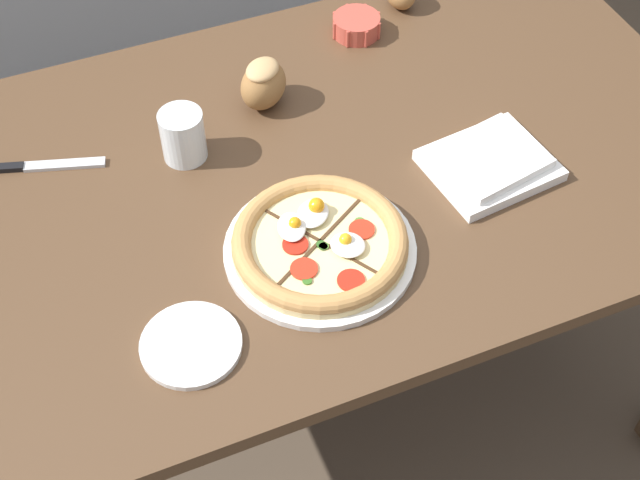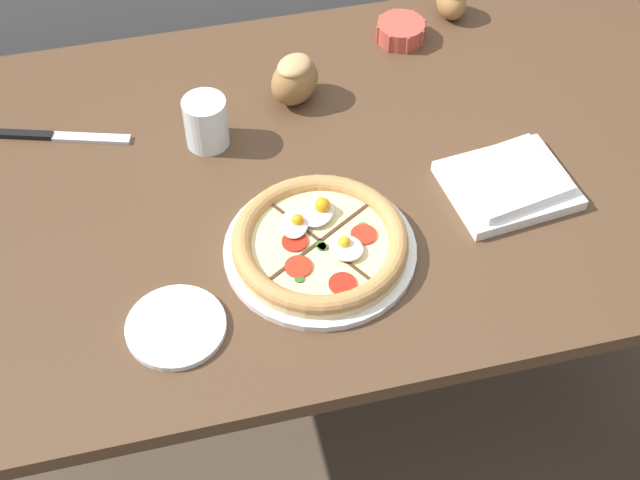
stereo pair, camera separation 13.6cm
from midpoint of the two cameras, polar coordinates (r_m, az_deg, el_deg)
The scene contains 10 objects.
ground_plane at distance 2.12m, azimuth 1.80°, elevation -10.34°, with size 12.00×12.00×0.00m, color brown.
dining_table at distance 1.58m, azimuth 2.39°, elevation 1.90°, with size 1.49×0.87×0.77m.
pizza at distance 1.37m, azimuth 2.84°, elevation -0.41°, with size 0.30×0.30×0.06m.
ramekin_bowl at distance 1.77m, azimuth 7.44°, elevation 13.05°, with size 0.10×0.10×0.04m.
napkin_folded at distance 1.51m, azimuth 14.51°, elevation 3.43°, with size 0.22×0.19×0.04m.
bread_piece_near at distance 1.60m, azimuth 0.82°, elevation 10.15°, with size 0.12×0.12×0.09m.
bread_piece_mid at distance 1.84m, azimuth 10.58°, elevation 14.71°, with size 0.06×0.08×0.07m.
knife_main at distance 1.60m, azimuth -13.89°, elevation 6.31°, with size 0.23×0.09×0.01m.
water_glass at distance 1.53m, azimuth -4.76°, elevation 7.24°, with size 0.08×0.08×0.09m.
side_saucer at distance 1.30m, azimuth -6.27°, elevation -5.74°, with size 0.15×0.15×0.01m.
Camera 2 is at (-0.24, -1.03, 1.84)m, focal length 50.00 mm.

